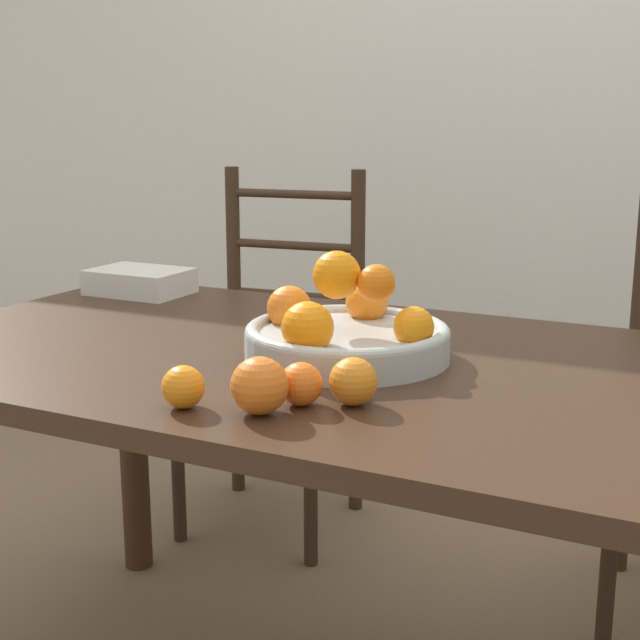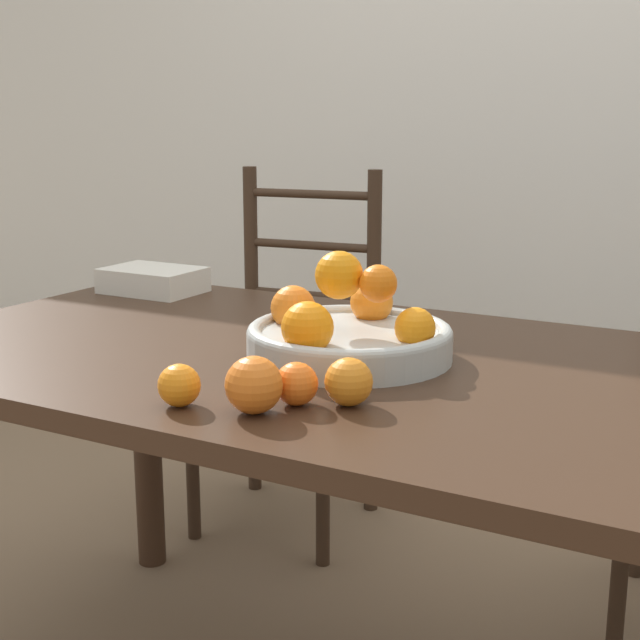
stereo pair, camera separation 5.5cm
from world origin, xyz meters
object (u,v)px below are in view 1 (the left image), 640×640
orange_loose_0 (353,381)px  chair_left (276,357)px  orange_loose_3 (301,384)px  fruit_bowl (346,332)px  book_stack (140,281)px  orange_loose_2 (183,387)px  orange_loose_1 (260,386)px

orange_loose_0 → chair_left: (-0.67, 0.97, -0.28)m
orange_loose_0 → orange_loose_3: bearing=-152.6°
fruit_bowl → chair_left: size_ratio=0.35×
fruit_bowl → book_stack: size_ratio=1.58×
orange_loose_3 → chair_left: size_ratio=0.06×
orange_loose_0 → orange_loose_2: size_ratio=1.13×
orange_loose_2 → orange_loose_3: 0.16m
fruit_bowl → book_stack: 0.72m
orange_loose_3 → chair_left: (-0.61, 1.01, -0.28)m
orange_loose_2 → book_stack: bearing=131.6°
orange_loose_1 → orange_loose_0: bearing=43.2°
orange_loose_0 → chair_left: chair_left is taller
fruit_bowl → book_stack: bearing=155.7°
orange_loose_2 → book_stack: (-0.56, 0.63, -0.00)m
orange_loose_0 → book_stack: (-0.77, 0.52, -0.01)m
orange_loose_1 → chair_left: size_ratio=0.08×
fruit_bowl → orange_loose_0: bearing=-62.6°
chair_left → orange_loose_0: bearing=-61.1°
fruit_bowl → orange_loose_1: size_ratio=4.29×
orange_loose_3 → orange_loose_0: bearing=27.4°
orange_loose_1 → chair_left: 1.25m
orange_loose_1 → chair_left: (-0.58, 1.07, -0.29)m
orange_loose_3 → book_stack: size_ratio=0.29×
chair_left → fruit_bowl: bearing=-59.1°
orange_loose_0 → orange_loose_3: orange_loose_0 is taller
chair_left → book_stack: size_ratio=4.55×
orange_loose_1 → orange_loose_3: orange_loose_1 is taller
orange_loose_1 → book_stack: size_ratio=0.37×
orange_loose_0 → orange_loose_3: 0.07m
orange_loose_2 → orange_loose_3: size_ratio=0.98×
orange_loose_2 → book_stack: size_ratio=0.28×
orange_loose_0 → chair_left: size_ratio=0.07×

